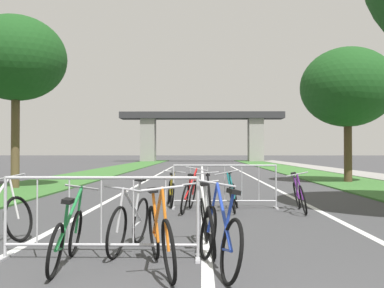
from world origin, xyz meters
TOP-DOWN VIEW (x-y plane):
  - grass_verge_left at (-6.45, 28.70)m, footprint 3.31×70.16m
  - grass_verge_right at (6.45, 28.70)m, footprint 3.31×70.16m
  - sidewalk_path_right at (9.28, 28.70)m, footprint 2.35×70.16m
  - lane_stripe_center at (0.00, 20.29)m, footprint 0.14×40.59m
  - lane_stripe_right_lane at (2.64, 20.29)m, footprint 0.14×40.59m
  - lane_stripe_left_lane at (-2.64, 20.29)m, footprint 0.14×40.59m
  - overpass_bridge at (0.00, 57.98)m, footprint 21.92×3.23m
  - tree_left_pine_near at (-6.83, 13.99)m, footprint 3.63×3.63m
  - tree_right_cypress_far at (6.33, 17.48)m, footprint 4.08×4.08m
  - crowd_barrier_nearest at (-1.34, 3.62)m, footprint 2.52×0.46m
  - crowd_barrier_second at (0.49, 8.66)m, footprint 2.52×0.48m
  - bicycle_silver_1 at (-1.05, 4.10)m, footprint 0.51×1.67m
  - bicycle_teal_2 at (0.66, 8.23)m, footprint 0.63×1.65m
  - bicycle_green_3 at (-1.66, 3.24)m, footprint 0.43×1.65m
  - bicycle_purple_4 at (2.15, 8.10)m, footprint 0.54×1.70m
  - bicycle_black_5 at (0.12, 8.28)m, footprint 0.50×1.64m
  - bicycle_blue_6 at (0.13, 3.09)m, footprint 0.52×1.78m
  - bicycle_orange_7 at (-0.54, 3.09)m, footprint 0.55×1.74m
  - bicycle_yellow_8 at (-0.83, 9.16)m, footprint 0.54×1.57m
  - bicycle_red_9 at (-0.34, 8.07)m, footprint 0.64×1.73m
  - bicycle_white_10 at (0.01, 4.17)m, footprint 0.55×1.77m

SIDE VIEW (x-z plane):
  - lane_stripe_center at x=0.00m, z-range 0.00..0.01m
  - lane_stripe_right_lane at x=2.64m, z-range 0.00..0.01m
  - lane_stripe_left_lane at x=-2.64m, z-range 0.00..0.01m
  - grass_verge_left at x=-6.45m, z-range 0.00..0.05m
  - grass_verge_right at x=6.45m, z-range 0.00..0.05m
  - sidewalk_path_right at x=9.28m, z-range 0.00..0.08m
  - bicycle_green_3 at x=-1.66m, z-range -0.12..0.83m
  - bicycle_yellow_8 at x=-0.83m, z-range -0.10..0.81m
  - bicycle_black_5 at x=0.12m, z-range -0.11..0.82m
  - bicycle_teal_2 at x=0.66m, z-range -0.12..0.85m
  - bicycle_purple_4 at x=2.15m, z-range -0.10..0.83m
  - bicycle_white_10 at x=0.01m, z-range -0.11..0.86m
  - bicycle_red_9 at x=-0.34m, z-range -0.12..0.89m
  - bicycle_orange_7 at x=-0.54m, z-range -0.12..0.89m
  - bicycle_silver_1 at x=-1.05m, z-range -0.11..0.89m
  - bicycle_blue_6 at x=0.13m, z-range -0.12..0.90m
  - crowd_barrier_nearest at x=-1.34m, z-range 0.00..1.05m
  - crowd_barrier_second at x=0.49m, z-range 0.00..1.05m
  - tree_right_cypress_far at x=6.33m, z-range 1.21..7.11m
  - overpass_bridge at x=0.00m, z-range 1.34..7.98m
  - tree_left_pine_near at x=-6.83m, z-range 1.59..7.90m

